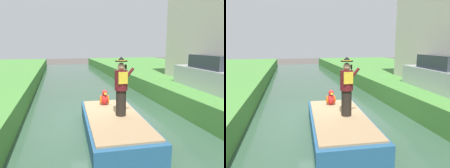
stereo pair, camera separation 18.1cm
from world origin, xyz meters
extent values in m
plane|color=#4C4742|center=(0.00, 0.00, 0.00)|extent=(80.00, 80.00, 0.00)
cube|color=#33513D|center=(0.00, 0.00, 0.05)|extent=(6.03, 48.00, 0.10)
cube|color=#23517A|center=(0.00, -1.45, 0.38)|extent=(2.04, 4.30, 0.56)
cube|color=#997A56|center=(0.00, -1.45, 0.69)|extent=(1.88, 3.95, 0.05)
cylinder|color=black|center=(0.22, -1.45, 1.12)|extent=(0.32, 0.32, 0.82)
cylinder|color=#561419|center=(0.22, -1.45, 1.84)|extent=(0.40, 0.40, 0.62)
cube|color=gold|center=(0.22, -1.64, 1.94)|extent=(0.28, 0.06, 0.36)
sphere|color=#DBA884|center=(0.22, -1.45, 2.27)|extent=(0.23, 0.23, 0.23)
cylinder|color=black|center=(0.22, -1.45, 2.43)|extent=(0.38, 0.38, 0.03)
cone|color=black|center=(0.22, -1.45, 2.50)|extent=(0.26, 0.26, 0.12)
cylinder|color=gold|center=(0.22, -1.45, 2.46)|extent=(0.29, 0.29, 0.02)
cylinder|color=#561419|center=(0.44, -1.49, 2.02)|extent=(0.38, 0.09, 0.43)
cube|color=black|center=(0.35, -1.51, 2.26)|extent=(0.03, 0.08, 0.15)
ellipsoid|color=red|center=(-0.01, -0.13, 0.91)|extent=(0.26, 0.32, 0.40)
sphere|color=red|center=(-0.01, -0.17, 1.18)|extent=(0.20, 0.20, 0.20)
cone|color=yellow|center=(-0.01, -0.27, 1.17)|extent=(0.09, 0.09, 0.09)
ellipsoid|color=orange|center=(-0.15, -0.13, 0.91)|extent=(0.08, 0.20, 0.32)
ellipsoid|color=orange|center=(0.13, -0.13, 0.91)|extent=(0.08, 0.20, 0.32)
cube|color=#B7B7BC|center=(5.11, 0.35, 1.43)|extent=(1.98, 4.11, 0.90)
cube|color=#2D333D|center=(5.11, 0.15, 2.18)|extent=(1.60, 2.30, 0.60)
camera|label=1|loc=(-1.69, -7.53, 2.90)|focal=33.60mm
camera|label=2|loc=(-1.51, -7.57, 2.90)|focal=33.60mm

